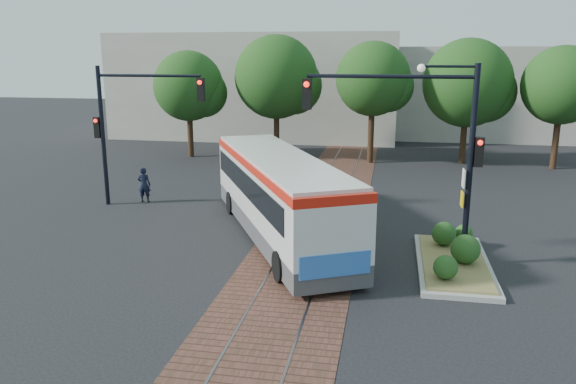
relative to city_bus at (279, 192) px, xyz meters
name	(u,v)px	position (x,y,z in m)	size (l,w,h in m)	color
ground	(306,247)	(1.15, -0.94, -1.66)	(120.00, 120.00, 0.00)	black
trackbed	(321,215)	(1.15, 3.06, -1.66)	(3.60, 40.00, 0.02)	brown
tree_row	(368,82)	(2.37, 15.48, 3.19)	(26.40, 5.60, 7.67)	#382314
warehouses	(353,87)	(0.63, 27.80, 2.15)	(40.00, 13.00, 8.00)	#ADA899
city_bus	(279,192)	(0.00, 0.00, 0.00)	(7.15, 10.98, 2.98)	#414143
traffic_island	(454,255)	(5.98, -1.84, -1.33)	(2.20, 5.20, 1.13)	gray
signal_pole_main	(430,133)	(5.02, -1.75, 2.49)	(5.49, 0.46, 6.00)	black
signal_pole_left	(126,117)	(-7.21, 3.05, 2.20)	(4.99, 0.34, 6.00)	black
officer	(144,185)	(-6.90, 3.73, -0.87)	(0.57, 0.38, 1.58)	black
parked_car	(275,170)	(-2.03, 8.95, -1.06)	(1.68, 4.14, 1.20)	black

